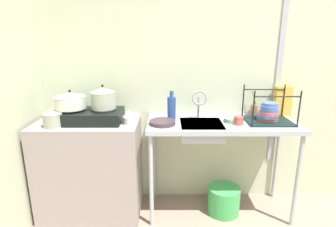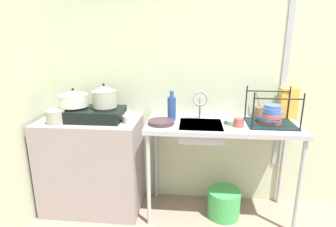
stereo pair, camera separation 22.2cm
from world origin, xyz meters
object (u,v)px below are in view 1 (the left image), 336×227
at_px(pot_beside_stove, 52,120).
at_px(frying_pan, 162,122).
at_px(cup_by_rack, 238,120).
at_px(percolator, 129,117).
at_px(sink_basin, 201,130).
at_px(faucet, 199,100).
at_px(bottle_by_sink, 171,108).
at_px(utensil_jar, 254,110).
at_px(cereal_box, 282,101).
at_px(pot_on_left_burner, 70,100).
at_px(bucket_on_floor, 223,200).
at_px(stove, 88,116).
at_px(small_bowl_on_drainboard, 232,120).
at_px(pot_on_right_burner, 103,98).
at_px(dish_rack, 268,114).

height_order(pot_beside_stove, frying_pan, pot_beside_stove).
bearing_deg(cup_by_rack, percolator, 178.26).
xyz_separation_m(sink_basin, faucet, (-0.01, 0.16, 0.24)).
height_order(bottle_by_sink, utensil_jar, bottle_by_sink).
distance_m(sink_basin, cereal_box, 0.86).
bearing_deg(sink_basin, cup_by_rack, -6.27).
bearing_deg(faucet, pot_on_left_burner, -174.39).
distance_m(percolator, bucket_on_floor, 1.21).
relative_size(pot_on_left_burner, cup_by_rack, 3.23).
relative_size(stove, small_bowl_on_drainboard, 3.80).
height_order(stove, pot_beside_stove, stove).
relative_size(cereal_box, utensil_jar, 1.20).
xyz_separation_m(faucet, small_bowl_on_drainboard, (0.29, -0.12, -0.16)).
bearing_deg(small_bowl_on_drainboard, cup_by_rack, -65.65).
xyz_separation_m(faucet, cup_by_rack, (0.32, -0.19, -0.14)).
xyz_separation_m(faucet, bucket_on_floor, (0.25, -0.15, -0.95)).
bearing_deg(frying_pan, bottle_by_sink, 58.39).
bearing_deg(frying_pan, bucket_on_floor, 3.71).
xyz_separation_m(stove, cup_by_rack, (1.32, -0.08, -0.02)).
bearing_deg(pot_on_right_burner, sink_basin, -2.95).
height_order(pot_beside_stove, percolator, percolator).
bearing_deg(small_bowl_on_drainboard, stove, 179.65).
distance_m(sink_basin, cup_by_rack, 0.33).
height_order(frying_pan, cup_by_rack, cup_by_rack).
height_order(stove, bottle_by_sink, bottle_by_sink).
relative_size(faucet, bucket_on_floor, 0.88).
height_order(percolator, utensil_jar, utensil_jar).
xyz_separation_m(frying_pan, dish_rack, (0.94, 0.08, 0.05)).
bearing_deg(utensil_jar, cereal_box, -0.60).
height_order(stove, faucet, faucet).
bearing_deg(faucet, dish_rack, -9.73).
bearing_deg(small_bowl_on_drainboard, bucket_on_floor, -146.24).
height_order(cup_by_rack, bucket_on_floor, cup_by_rack).
xyz_separation_m(stove, bottle_by_sink, (0.74, 0.06, 0.06)).
relative_size(small_bowl_on_drainboard, bottle_by_sink, 0.58).
xyz_separation_m(cup_by_rack, bucket_on_floor, (-0.08, 0.04, -0.81)).
xyz_separation_m(pot_on_right_burner, frying_pan, (0.52, -0.07, -0.20)).
xyz_separation_m(pot_beside_stove, bottle_by_sink, (1.00, 0.19, 0.05)).
distance_m(stove, sink_basin, 1.01).
bearing_deg(bucket_on_floor, faucet, 148.85).
distance_m(pot_on_left_burner, pot_beside_stove, 0.22).
bearing_deg(pot_on_right_burner, pot_on_left_burner, 180.00).
bearing_deg(cup_by_rack, utensil_jar, 52.63).
relative_size(pot_on_right_burner, bucket_on_floor, 0.72).
bearing_deg(cup_by_rack, pot_on_right_burner, 176.16).
bearing_deg(dish_rack, cup_by_rack, -162.92).
bearing_deg(stove, faucet, 6.41).
height_order(sink_basin, utensil_jar, utensil_jar).
height_order(bottle_by_sink, bucket_on_floor, bottle_by_sink).
height_order(sink_basin, small_bowl_on_drainboard, small_bowl_on_drainboard).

